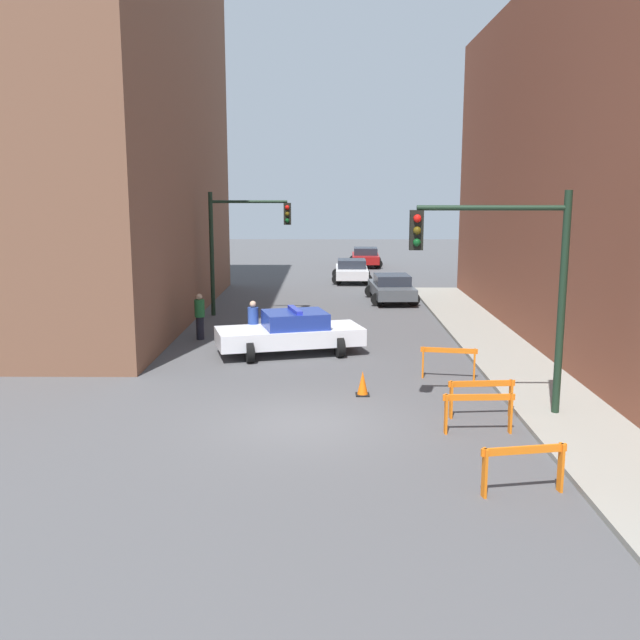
% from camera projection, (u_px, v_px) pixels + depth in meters
% --- Properties ---
extents(ground_plane, '(120.00, 120.00, 0.00)m').
position_uv_depth(ground_plane, '(306.00, 423.00, 16.52)').
color(ground_plane, '#4C4C4F').
extents(sidewalk_right, '(2.40, 44.00, 0.12)m').
position_uv_depth(sidewalk_right, '(575.00, 421.00, 16.44)').
color(sidewalk_right, gray).
rests_on(sidewalk_right, ground_plane).
extents(building_corner_left, '(14.00, 20.00, 19.22)m').
position_uv_depth(building_corner_left, '(18.00, 81.00, 28.65)').
color(building_corner_left, brown).
rests_on(building_corner_left, ground_plane).
extents(traffic_light_near, '(3.64, 0.35, 5.20)m').
position_uv_depth(traffic_light_near, '(513.00, 269.00, 16.30)').
color(traffic_light_near, black).
rests_on(traffic_light_near, sidewalk_right).
extents(traffic_light_far, '(3.44, 0.35, 5.20)m').
position_uv_depth(traffic_light_far, '(237.00, 236.00, 29.82)').
color(traffic_light_far, black).
rests_on(traffic_light_far, ground_plane).
extents(police_car, '(5.02, 3.10, 1.52)m').
position_uv_depth(police_car, '(291.00, 332.00, 23.24)').
color(police_car, white).
rests_on(police_car, ground_plane).
extents(parked_car_near, '(2.43, 4.39, 1.31)m').
position_uv_depth(parked_car_near, '(392.00, 288.00, 34.01)').
color(parked_car_near, '#474C51').
rests_on(parked_car_near, ground_plane).
extents(parked_car_mid, '(2.30, 4.32, 1.31)m').
position_uv_depth(parked_car_mid, '(352.00, 270.00, 41.22)').
color(parked_car_mid, silver).
rests_on(parked_car_mid, ground_plane).
extents(parked_car_far, '(2.36, 4.35, 1.31)m').
position_uv_depth(parked_car_far, '(365.00, 257.00, 49.31)').
color(parked_car_far, maroon).
rests_on(parked_car_far, ground_plane).
extents(pedestrian_crossing, '(0.38, 0.38, 1.66)m').
position_uv_depth(pedestrian_crossing, '(253.00, 324.00, 23.86)').
color(pedestrian_crossing, '#474C66').
rests_on(pedestrian_crossing, ground_plane).
extents(pedestrian_corner, '(0.50, 0.50, 1.66)m').
position_uv_depth(pedestrian_corner, '(200.00, 316.00, 25.47)').
color(pedestrian_corner, black).
rests_on(pedestrian_corner, ground_plane).
extents(barrier_front, '(1.58, 0.43, 0.90)m').
position_uv_depth(barrier_front, '(524.00, 461.00, 12.55)').
color(barrier_front, orange).
rests_on(barrier_front, ground_plane).
extents(barrier_mid, '(1.60, 0.23, 0.90)m').
position_uv_depth(barrier_mid, '(479.00, 407.00, 15.70)').
color(barrier_mid, orange).
rests_on(barrier_mid, ground_plane).
extents(barrier_back, '(1.60, 0.29, 0.90)m').
position_uv_depth(barrier_back, '(481.00, 392.00, 16.80)').
color(barrier_back, orange).
rests_on(barrier_back, ground_plane).
extents(barrier_corner, '(1.59, 0.41, 0.90)m').
position_uv_depth(barrier_corner, '(449.00, 358.00, 20.22)').
color(barrier_corner, orange).
rests_on(barrier_corner, ground_plane).
extents(traffic_cone, '(0.36, 0.36, 0.66)m').
position_uv_depth(traffic_cone, '(363.00, 384.00, 18.65)').
color(traffic_cone, black).
rests_on(traffic_cone, ground_plane).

